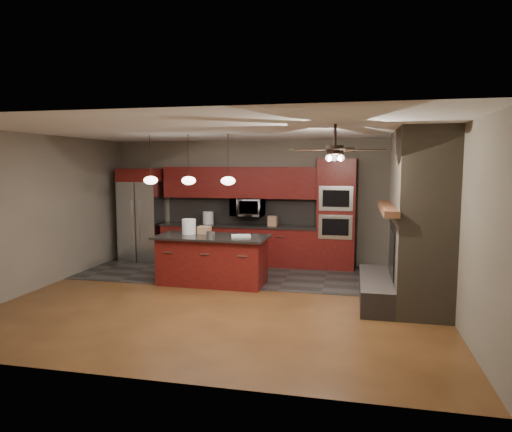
% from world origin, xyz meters
% --- Properties ---
extents(ground, '(7.00, 7.00, 0.00)m').
position_xyz_m(ground, '(0.00, 0.00, 0.00)').
color(ground, brown).
rests_on(ground, ground).
extents(ceiling, '(7.00, 6.00, 0.02)m').
position_xyz_m(ceiling, '(0.00, 0.00, 2.80)').
color(ceiling, white).
rests_on(ceiling, back_wall).
extents(back_wall, '(7.00, 0.02, 2.80)m').
position_xyz_m(back_wall, '(0.00, 3.00, 1.40)').
color(back_wall, slate).
rests_on(back_wall, ground).
extents(right_wall, '(0.02, 6.00, 2.80)m').
position_xyz_m(right_wall, '(3.50, 0.00, 1.40)').
color(right_wall, slate).
rests_on(right_wall, ground).
extents(left_wall, '(0.02, 6.00, 2.80)m').
position_xyz_m(left_wall, '(-3.50, 0.00, 1.40)').
color(left_wall, slate).
rests_on(left_wall, ground).
extents(slate_tile_patch, '(7.00, 2.40, 0.01)m').
position_xyz_m(slate_tile_patch, '(0.00, 1.80, 0.01)').
color(slate_tile_patch, '#34312F').
rests_on(slate_tile_patch, ground).
extents(fireplace_column, '(1.30, 2.10, 2.80)m').
position_xyz_m(fireplace_column, '(3.04, 0.40, 1.30)').
color(fireplace_column, brown).
rests_on(fireplace_column, ground).
extents(back_cabinetry, '(3.59, 0.64, 2.20)m').
position_xyz_m(back_cabinetry, '(-0.48, 2.74, 0.89)').
color(back_cabinetry, maroon).
rests_on(back_cabinetry, ground).
extents(oven_tower, '(0.80, 0.63, 2.38)m').
position_xyz_m(oven_tower, '(1.70, 2.69, 1.19)').
color(oven_tower, maroon).
rests_on(oven_tower, ground).
extents(microwave, '(0.73, 0.41, 0.50)m').
position_xyz_m(microwave, '(-0.27, 2.75, 1.30)').
color(microwave, silver).
rests_on(microwave, back_cabinetry).
extents(refrigerator, '(0.93, 0.75, 2.16)m').
position_xyz_m(refrigerator, '(-2.79, 2.62, 1.08)').
color(refrigerator, silver).
rests_on(refrigerator, ground).
extents(kitchen_island, '(2.14, 1.01, 0.92)m').
position_xyz_m(kitchen_island, '(-0.52, 0.88, 0.47)').
color(kitchen_island, maroon).
rests_on(kitchen_island, ground).
extents(white_bucket, '(0.29, 0.29, 0.29)m').
position_xyz_m(white_bucket, '(-1.03, 1.02, 1.06)').
color(white_bucket, white).
rests_on(white_bucket, kitchen_island).
extents(paint_can, '(0.20, 0.20, 0.11)m').
position_xyz_m(paint_can, '(-0.48, 0.66, 0.98)').
color(paint_can, '#A4A4A9').
rests_on(paint_can, kitchen_island).
extents(paint_tray, '(0.41, 0.33, 0.04)m').
position_xyz_m(paint_tray, '(0.04, 0.87, 0.94)').
color(paint_tray, silver).
rests_on(paint_tray, kitchen_island).
extents(cardboard_box, '(0.25, 0.20, 0.15)m').
position_xyz_m(cardboard_box, '(-0.75, 1.10, 0.99)').
color(cardboard_box, '#A67E55').
rests_on(cardboard_box, kitchen_island).
extents(counter_bucket, '(0.32, 0.32, 0.28)m').
position_xyz_m(counter_bucket, '(-1.20, 2.70, 1.04)').
color(counter_bucket, silver).
rests_on(counter_bucket, back_cabinetry).
extents(counter_box, '(0.21, 0.17, 0.22)m').
position_xyz_m(counter_box, '(0.32, 2.65, 1.01)').
color(counter_box, '#A67655').
rests_on(counter_box, back_cabinetry).
extents(pendant_left, '(0.26, 0.26, 0.92)m').
position_xyz_m(pendant_left, '(-1.65, 0.70, 1.96)').
color(pendant_left, black).
rests_on(pendant_left, ceiling).
extents(pendant_center, '(0.26, 0.26, 0.92)m').
position_xyz_m(pendant_center, '(-0.90, 0.70, 1.96)').
color(pendant_center, black).
rests_on(pendant_center, ceiling).
extents(pendant_right, '(0.26, 0.26, 0.92)m').
position_xyz_m(pendant_right, '(-0.15, 0.70, 1.96)').
color(pendant_right, black).
rests_on(pendant_right, ceiling).
extents(ceiling_fan, '(1.27, 1.33, 0.41)m').
position_xyz_m(ceiling_fan, '(1.80, -0.80, 2.46)').
color(ceiling_fan, black).
rests_on(ceiling_fan, ceiling).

